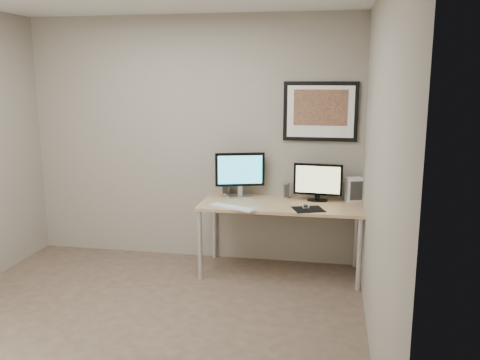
{
  "coord_description": "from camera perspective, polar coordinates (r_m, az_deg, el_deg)",
  "views": [
    {
      "loc": [
        1.48,
        -3.55,
        1.96
      ],
      "look_at": [
        0.63,
        1.1,
        1.0
      ],
      "focal_mm": 38.0,
      "sensor_mm": 36.0,
      "label": 1
    }
  ],
  "objects": [
    {
      "name": "keyboard",
      "position": [
        4.87,
        -0.85,
        -3.08
      ],
      "size": [
        0.48,
        0.31,
        0.02
      ],
      "primitive_type": "cube",
      "rotation": [
        0.0,
        0.0,
        -0.41
      ],
      "color": "silver",
      "rests_on": "desk"
    },
    {
      "name": "monitor_tv",
      "position": [
        5.16,
        8.74,
        -0.14
      ],
      "size": [
        0.49,
        0.13,
        0.38
      ],
      "rotation": [
        0.0,
        0.0,
        -0.08
      ],
      "color": "black",
      "rests_on": "desk"
    },
    {
      "name": "desk",
      "position": [
        5.09,
        4.64,
        -3.33
      ],
      "size": [
        1.6,
        0.7,
        0.73
      ],
      "color": "olive",
      "rests_on": "floor"
    },
    {
      "name": "fan_unit",
      "position": [
        5.24,
        12.67,
        -1.04
      ],
      "size": [
        0.19,
        0.16,
        0.24
      ],
      "primitive_type": "cube",
      "rotation": [
        0.0,
        0.0,
        0.36
      ],
      "color": "silver",
      "rests_on": "desk"
    },
    {
      "name": "speaker_left",
      "position": [
        5.4,
        -1.54,
        -0.61
      ],
      "size": [
        0.09,
        0.09,
        0.2
      ],
      "primitive_type": "cylinder",
      "rotation": [
        0.0,
        0.0,
        -0.09
      ],
      "color": "silver",
      "rests_on": "desk"
    },
    {
      "name": "speaker_right",
      "position": [
        5.29,
        5.23,
        -1.15
      ],
      "size": [
        0.08,
        0.08,
        0.16
      ],
      "primitive_type": "cylinder",
      "rotation": [
        0.0,
        0.0,
        0.23
      ],
      "color": "silver",
      "rests_on": "desk"
    },
    {
      "name": "mousepad",
      "position": [
        4.86,
        7.68,
        -3.28
      ],
      "size": [
        0.35,
        0.33,
        0.0
      ],
      "primitive_type": "cube",
      "rotation": [
        0.0,
        0.0,
        0.35
      ],
      "color": "black",
      "rests_on": "desk"
    },
    {
      "name": "framed_art",
      "position": [
        5.24,
        9.03,
        7.62
      ],
      "size": [
        0.75,
        0.04,
        0.6
      ],
      "color": "black",
      "rests_on": "room"
    },
    {
      "name": "monitor_large",
      "position": [
        5.26,
        -0.01,
        0.83
      ],
      "size": [
        0.5,
        0.23,
        0.47
      ],
      "rotation": [
        0.0,
        0.0,
        0.29
      ],
      "color": "silver",
      "rests_on": "desk"
    },
    {
      "name": "floor",
      "position": [
        4.32,
        -11.34,
        -15.81
      ],
      "size": [
        3.6,
        3.6,
        0.0
      ],
      "primitive_type": "plane",
      "color": "brown",
      "rests_on": "ground"
    },
    {
      "name": "room",
      "position": [
        4.27,
        -9.99,
        7.03
      ],
      "size": [
        3.6,
        3.6,
        3.6
      ],
      "color": "white",
      "rests_on": "ground"
    },
    {
      "name": "mouse",
      "position": [
        4.89,
        7.4,
        -2.94
      ],
      "size": [
        0.06,
        0.1,
        0.03
      ],
      "primitive_type": "ellipsoid",
      "rotation": [
        0.0,
        0.0,
        0.07
      ],
      "color": "black",
      "rests_on": "mousepad"
    }
  ]
}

